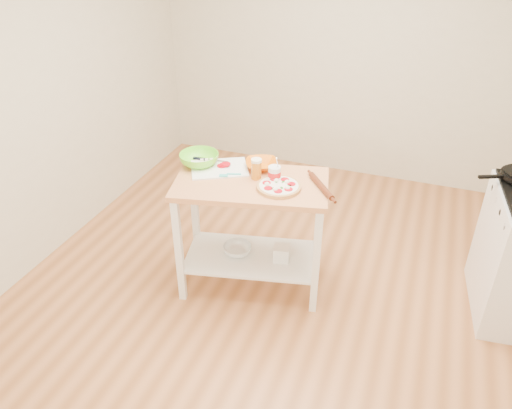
{
  "coord_description": "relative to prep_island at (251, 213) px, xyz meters",
  "views": [
    {
      "loc": [
        0.81,
        -2.71,
        2.56
      ],
      "look_at": [
        -0.23,
        0.11,
        0.72
      ],
      "focal_mm": 35.0,
      "sensor_mm": 36.0,
      "label": 1
    }
  ],
  "objects": [
    {
      "name": "yogurt_tub",
      "position": [
        0.15,
        0.07,
        0.31
      ],
      "size": [
        0.09,
        0.09,
        0.19
      ],
      "color": "white",
      "rests_on": "prep_island"
    },
    {
      "name": "shelf_glass_bowl",
      "position": [
        -0.11,
        -0.01,
        -0.35
      ],
      "size": [
        0.29,
        0.29,
        0.07
      ],
      "primitive_type": "imported",
      "rotation": [
        0.0,
        0.0,
        0.45
      ],
      "color": "silver",
      "rests_on": "prep_island"
    },
    {
      "name": "green_bowl",
      "position": [
        -0.45,
        0.11,
        0.3
      ],
      "size": [
        0.36,
        0.36,
        0.09
      ],
      "primitive_type": "imported",
      "rotation": [
        0.0,
        0.0,
        0.3
      ],
      "color": "#70E52C",
      "rests_on": "prep_island"
    },
    {
      "name": "pizza",
      "position": [
        0.21,
        -0.03,
        0.27
      ],
      "size": [
        0.3,
        0.3,
        0.05
      ],
      "rotation": [
        0.0,
        0.0,
        0.22
      ],
      "color": "tan",
      "rests_on": "prep_island"
    },
    {
      "name": "rolling_pin",
      "position": [
        0.48,
        0.07,
        0.28
      ],
      "size": [
        0.24,
        0.3,
        0.04
      ],
      "primitive_type": "cylinder",
      "rotation": [
        1.57,
        0.0,
        0.65
      ],
      "color": "#5E2915",
      "rests_on": "prep_island"
    },
    {
      "name": "room_shell",
      "position": [
        0.27,
        -0.11,
        0.71
      ],
      "size": [
        4.04,
        4.54,
        2.74
      ],
      "color": "#B97444",
      "rests_on": "ground"
    },
    {
      "name": "cutting_board",
      "position": [
        -0.29,
        0.1,
        0.27
      ],
      "size": [
        0.49,
        0.45,
        0.04
      ],
      "rotation": [
        0.0,
        0.0,
        0.49
      ],
      "color": "white",
      "rests_on": "prep_island"
    },
    {
      "name": "spatula",
      "position": [
        -0.17,
        0.01,
        0.27
      ],
      "size": [
        0.14,
        0.09,
        0.01
      ],
      "rotation": [
        0.0,
        0.0,
        0.3
      ],
      "color": "#36BBB6",
      "rests_on": "cutting_board"
    },
    {
      "name": "beer_pint",
      "position": [
        0.02,
        0.06,
        0.33
      ],
      "size": [
        0.07,
        0.07,
        0.15
      ],
      "color": "orange",
      "rests_on": "prep_island"
    },
    {
      "name": "orange_bowl",
      "position": [
        -0.0,
        0.22,
        0.29
      ],
      "size": [
        0.3,
        0.3,
        0.06
      ],
      "primitive_type": "imported",
      "rotation": [
        0.0,
        0.0,
        0.4
      ],
      "color": "#DD6607",
      "rests_on": "prep_island"
    },
    {
      "name": "prep_island",
      "position": [
        0.0,
        0.0,
        0.0
      ],
      "size": [
        1.16,
        0.79,
        0.9
      ],
      "rotation": [
        0.0,
        0.0,
        0.22
      ],
      "color": "tan",
      "rests_on": "ground"
    },
    {
      "name": "shelf_bin",
      "position": [
        0.22,
        0.03,
        -0.33
      ],
      "size": [
        0.14,
        0.14,
        0.12
      ],
      "primitive_type": "cube",
      "rotation": [
        0.0,
        0.0,
        0.22
      ],
      "color": "white",
      "rests_on": "prep_island"
    },
    {
      "name": "knife",
      "position": [
        -0.43,
        0.17,
        0.27
      ],
      "size": [
        0.27,
        0.05,
        0.01
      ],
      "rotation": [
        0.0,
        0.0,
        0.07
      ],
      "color": "silver",
      "rests_on": "cutting_board"
    }
  ]
}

